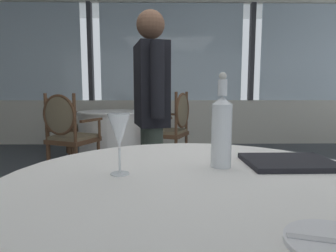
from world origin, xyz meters
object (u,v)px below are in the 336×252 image
object	(u,v)px
dining_chair_0_0	(63,122)
dining_chair_0_2	(174,124)
wine_glass	(119,132)
menu_book	(289,162)
water_bottle	(222,129)
dining_chair_0_3	(143,119)
dining_chair_0_1	(68,130)
diner_person_0	(151,109)

from	to	relation	value
dining_chair_0_0	dining_chair_0_2	xyz separation A→B (m)	(1.71, -0.73, 0.04)
wine_glass	menu_book	world-z (taller)	wine_glass
dining_chair_0_0	water_bottle	bearing A→B (deg)	-38.93
water_bottle	dining_chair_0_3	bearing A→B (deg)	98.36
water_bottle	dining_chair_0_0	distance (m)	3.85
menu_book	dining_chair_0_2	bearing A→B (deg)	96.78
menu_book	dining_chair_0_2	xyz separation A→B (m)	(-0.35, 2.63, -0.15)
water_bottle	dining_chair_0_0	size ratio (longest dim) A/B	0.38
dining_chair_0_0	dining_chair_0_1	world-z (taller)	dining_chair_0_1
dining_chair_0_0	diner_person_0	bearing A→B (deg)	-34.82
dining_chair_0_0	dining_chair_0_3	distance (m)	1.31
dining_chair_0_2	diner_person_0	world-z (taller)	diner_person_0
water_bottle	dining_chair_0_0	bearing A→B (deg)	117.77
dining_chair_0_2	diner_person_0	distance (m)	1.69
diner_person_0	water_bottle	bearing A→B (deg)	93.29
wine_glass	dining_chair_0_0	size ratio (longest dim) A/B	0.22
diner_person_0	dining_chair_0_0	bearing A→B (deg)	-71.61
dining_chair_0_1	diner_person_0	xyz separation A→B (m)	(1.00, -1.16, 0.31)
dining_chair_0_3	diner_person_0	size ratio (longest dim) A/B	0.59
water_bottle	dining_chair_0_3	size ratio (longest dim) A/B	0.38
wine_glass	dining_chair_0_2	bearing A→B (deg)	84.06
menu_book	diner_person_0	size ratio (longest dim) A/B	0.21
menu_book	dining_chair_0_2	world-z (taller)	dining_chair_0_2
diner_person_0	menu_book	bearing A→B (deg)	106.83
water_bottle	menu_book	world-z (taller)	water_bottle
dining_chair_0_0	wine_glass	bearing A→B (deg)	-44.50
water_bottle	menu_book	xyz separation A→B (m)	(0.27, 0.03, -0.13)
dining_chair_0_1	dining_chair_0_0	bearing A→B (deg)	44.73
water_bottle	menu_book	bearing A→B (deg)	5.69
dining_chair_0_0	dining_chair_0_2	world-z (taller)	dining_chair_0_2
dining_chair_0_0	dining_chair_0_3	world-z (taller)	dining_chair_0_3
menu_book	dining_chair_0_2	size ratio (longest dim) A/B	0.32
dining_chair_0_2	dining_chair_0_3	xyz separation A→B (m)	(-0.49, 1.22, -0.05)
dining_chair_0_0	dining_chair_0_1	xyz separation A→B (m)	(0.48, -1.22, 0.04)
dining_chair_0_0	dining_chair_0_1	bearing A→B (deg)	-45.27
water_bottle	diner_person_0	xyz separation A→B (m)	(-0.30, 1.01, 0.02)
dining_chair_0_3	diner_person_0	world-z (taller)	diner_person_0
wine_glass	dining_chair_0_2	xyz separation A→B (m)	(0.29, 2.75, -0.29)
dining_chair_0_1	dining_chair_0_3	size ratio (longest dim) A/B	1.07
water_bottle	diner_person_0	bearing A→B (deg)	106.78
wine_glass	diner_person_0	size ratio (longest dim) A/B	0.13
dining_chair_0_1	dining_chair_0_2	xyz separation A→B (m)	(1.23, 0.49, 0.01)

